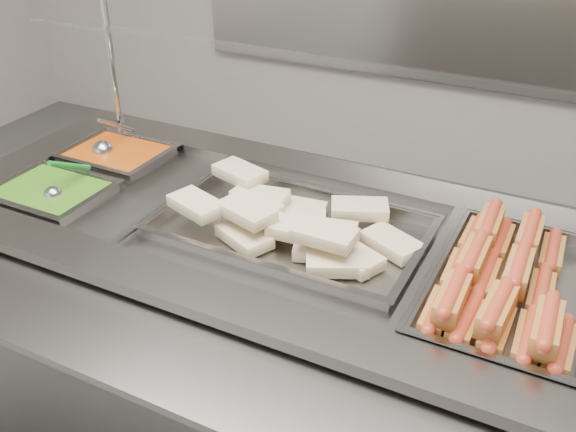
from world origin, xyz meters
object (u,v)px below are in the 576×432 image
at_px(pan_hotdogs, 509,297).
at_px(sneeze_guard, 309,62).
at_px(ladle, 104,149).
at_px(serving_spoon, 56,190).
at_px(pan_wraps, 291,233).
at_px(steam_counter, 273,347).

bearing_deg(pan_hotdogs, sneeze_guard, 159.99).
height_order(sneeze_guard, ladle, sneeze_guard).
bearing_deg(serving_spoon, pan_wraps, 11.79).
height_order(pan_wraps, ladle, ladle).
height_order(sneeze_guard, pan_hotdogs, sneeze_guard).
height_order(pan_hotdogs, ladle, ladle).
bearing_deg(pan_wraps, pan_hotdogs, -0.73).
bearing_deg(sneeze_guard, pan_wraps, -75.38).
xyz_separation_m(steam_counter, sneeze_guard, (0.00, 0.22, 0.80)).
distance_m(ladle, serving_spoon, 0.29).
xyz_separation_m(pan_hotdogs, serving_spoon, (-1.23, -0.13, 0.05)).
xyz_separation_m(sneeze_guard, serving_spoon, (-0.61, -0.36, -0.35)).
xyz_separation_m(steam_counter, pan_wraps, (0.06, -0.00, 0.42)).
bearing_deg(ladle, serving_spoon, -76.71).
height_order(ladle, serving_spoon, ladle).
distance_m(steam_counter, serving_spoon, 0.77).
bearing_deg(pan_hotdogs, ladle, 173.58).
height_order(steam_counter, pan_hotdogs, pan_hotdogs).
relative_size(sneeze_guard, pan_wraps, 2.41).
bearing_deg(ladle, steam_counter, -11.52).
relative_size(steam_counter, pan_wraps, 2.76).
bearing_deg(steam_counter, ladle, 168.48).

